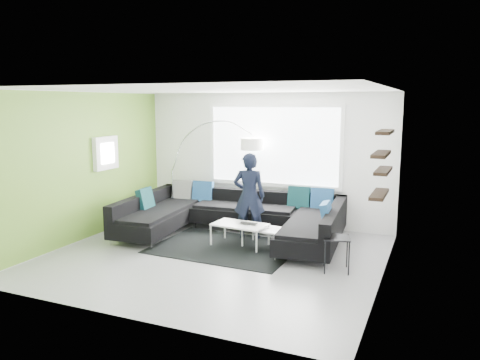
% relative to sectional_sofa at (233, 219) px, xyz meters
% --- Properties ---
extents(ground, '(5.50, 5.50, 0.00)m').
position_rel_sectional_sofa_xyz_m(ground, '(0.15, -1.11, -0.39)').
color(ground, '#939399').
rests_on(ground, ground).
extents(room_shell, '(5.54, 5.04, 2.82)m').
position_rel_sectional_sofa_xyz_m(room_shell, '(0.19, -0.91, 1.42)').
color(room_shell, white).
rests_on(room_shell, ground).
extents(sectional_sofa, '(4.26, 2.84, 0.88)m').
position_rel_sectional_sofa_xyz_m(sectional_sofa, '(0.00, 0.00, 0.00)').
color(sectional_sofa, black).
rests_on(sectional_sofa, ground).
extents(rug, '(2.54, 1.88, 0.01)m').
position_rel_sectional_sofa_xyz_m(rug, '(0.12, -0.60, -0.38)').
color(rug, black).
rests_on(rug, ground).
extents(coffee_table, '(1.31, 0.84, 0.41)m').
position_rel_sectional_sofa_xyz_m(coffee_table, '(0.55, -0.32, -0.18)').
color(coffee_table, white).
rests_on(coffee_table, ground).
extents(arc_lamp, '(2.10, 0.71, 2.23)m').
position_rel_sectional_sofa_xyz_m(arc_lamp, '(-1.80, 0.78, 0.73)').
color(arc_lamp, silver).
rests_on(arc_lamp, ground).
extents(side_table, '(0.49, 0.49, 0.55)m').
position_rel_sectional_sofa_xyz_m(side_table, '(2.20, -0.98, -0.11)').
color(side_table, black).
rests_on(side_table, ground).
extents(person, '(0.82, 0.72, 1.66)m').
position_rel_sectional_sofa_xyz_m(person, '(0.29, 0.14, 0.45)').
color(person, black).
rests_on(person, ground).
extents(laptop, '(0.32, 0.21, 0.03)m').
position_rel_sectional_sofa_xyz_m(laptop, '(0.47, -0.39, 0.04)').
color(laptop, black).
rests_on(laptop, coffee_table).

